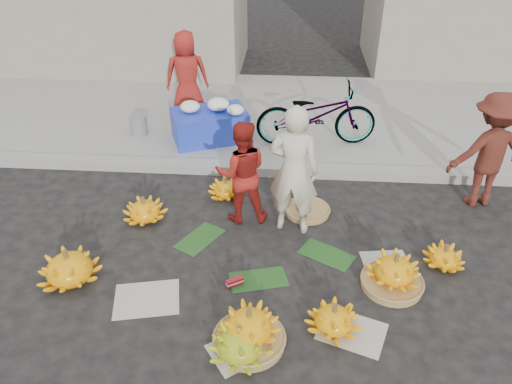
# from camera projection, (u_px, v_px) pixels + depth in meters

# --- Properties ---
(ground) EXTENTS (80.00, 80.00, 0.00)m
(ground) POSITION_uv_depth(u_px,v_px,m) (268.00, 268.00, 5.88)
(ground) COLOR black
(ground) RESTS_ON ground
(curb) EXTENTS (40.00, 0.25, 0.15)m
(curb) POSITION_uv_depth(u_px,v_px,m) (276.00, 169.00, 7.68)
(curb) COLOR gray
(curb) RESTS_ON ground
(sidewalk) EXTENTS (40.00, 4.00, 0.12)m
(sidewalk) POSITION_uv_depth(u_px,v_px,m) (280.00, 115.00, 9.45)
(sidewalk) COLOR gray
(sidewalk) RESTS_ON ground
(newspaper_scatter) EXTENTS (3.20, 1.80, 0.00)m
(newspaper_scatter) POSITION_uv_depth(u_px,v_px,m) (264.00, 319.00, 5.20)
(newspaper_scatter) COLOR beige
(newspaper_scatter) RESTS_ON ground
(banana_leaves) EXTENTS (2.00, 1.00, 0.00)m
(banana_leaves) POSITION_uv_depth(u_px,v_px,m) (261.00, 257.00, 6.05)
(banana_leaves) COLOR #184517
(banana_leaves) RESTS_ON ground
(banana_bunch_0) EXTENTS (0.90, 0.90, 0.44)m
(banana_bunch_0) POSITION_uv_depth(u_px,v_px,m) (69.00, 267.00, 5.60)
(banana_bunch_0) COLOR #FFAF0C
(banana_bunch_0) RESTS_ON ground
(banana_bunch_1) EXTENTS (0.67, 0.67, 0.38)m
(banana_bunch_1) POSITION_uv_depth(u_px,v_px,m) (240.00, 343.00, 4.74)
(banana_bunch_1) COLOR #819E16
(banana_bunch_1) RESTS_ON ground
(banana_bunch_2) EXTENTS (0.70, 0.70, 0.48)m
(banana_bunch_2) POSITION_uv_depth(u_px,v_px,m) (249.00, 329.00, 4.83)
(banana_bunch_2) COLOR olive
(banana_bunch_2) RESTS_ON ground
(banana_bunch_3) EXTENTS (0.69, 0.69, 0.34)m
(banana_bunch_3) POSITION_uv_depth(u_px,v_px,m) (334.00, 319.00, 5.02)
(banana_bunch_3) COLOR #FFAF0C
(banana_bunch_3) RESTS_ON ground
(banana_bunch_4) EXTENTS (0.79, 0.79, 0.46)m
(banana_bunch_4) POSITION_uv_depth(u_px,v_px,m) (394.00, 273.00, 5.52)
(banana_bunch_4) COLOR olive
(banana_bunch_4) RESTS_ON ground
(banana_bunch_5) EXTENTS (0.62, 0.62, 0.30)m
(banana_bunch_5) POSITION_uv_depth(u_px,v_px,m) (444.00, 257.00, 5.85)
(banana_bunch_5) COLOR #FFAF0C
(banana_bunch_5) RESTS_ON ground
(banana_bunch_6) EXTENTS (0.71, 0.71, 0.36)m
(banana_bunch_6) POSITION_uv_depth(u_px,v_px,m) (144.00, 210.00, 6.62)
(banana_bunch_6) COLOR #FFAF0C
(banana_bunch_6) RESTS_ON ground
(banana_bunch_7) EXTENTS (0.49, 0.49, 0.31)m
(banana_bunch_7) POSITION_uv_depth(u_px,v_px,m) (226.00, 188.00, 7.11)
(banana_bunch_7) COLOR #FFAF0C
(banana_bunch_7) RESTS_ON ground
(basket_spare) EXTENTS (0.64, 0.64, 0.07)m
(basket_spare) POSITION_uv_depth(u_px,v_px,m) (307.00, 211.00, 6.82)
(basket_spare) COLOR olive
(basket_spare) RESTS_ON ground
(incense_stack) EXTENTS (0.20, 0.16, 0.08)m
(incense_stack) POSITION_uv_depth(u_px,v_px,m) (235.00, 282.00, 5.61)
(incense_stack) COLOR red
(incense_stack) RESTS_ON ground
(vendor_cream) EXTENTS (0.69, 0.52, 1.72)m
(vendor_cream) POSITION_uv_depth(u_px,v_px,m) (294.00, 171.00, 6.09)
(vendor_cream) COLOR beige
(vendor_cream) RESTS_ON ground
(vendor_red) EXTENTS (0.76, 0.63, 1.41)m
(vendor_red) POSITION_uv_depth(u_px,v_px,m) (242.00, 173.00, 6.36)
(vendor_red) COLOR #AB241A
(vendor_red) RESTS_ON ground
(man_striped) EXTENTS (1.16, 0.83, 1.62)m
(man_striped) POSITION_uv_depth(u_px,v_px,m) (489.00, 151.00, 6.62)
(man_striped) COLOR maroon
(man_striped) RESTS_ON ground
(flower_table) EXTENTS (1.39, 1.14, 0.70)m
(flower_table) POSITION_uv_depth(u_px,v_px,m) (210.00, 123.00, 8.32)
(flower_table) COLOR #1C31BC
(flower_table) RESTS_ON sidewalk
(grey_bucket) EXTENTS (0.29, 0.29, 0.33)m
(grey_bucket) POSITION_uv_depth(u_px,v_px,m) (139.00, 125.00, 8.54)
(grey_bucket) COLOR slate
(grey_bucket) RESTS_ON sidewalk
(flower_vendor) EXTENTS (0.85, 0.64, 1.56)m
(flower_vendor) POSITION_uv_depth(u_px,v_px,m) (187.00, 75.00, 8.85)
(flower_vendor) COLOR #AB241A
(flower_vendor) RESTS_ON sidewalk
(bicycle) EXTENTS (0.89, 2.01, 1.02)m
(bicycle) POSITION_uv_depth(u_px,v_px,m) (316.00, 115.00, 8.06)
(bicycle) COLOR gray
(bicycle) RESTS_ON sidewalk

